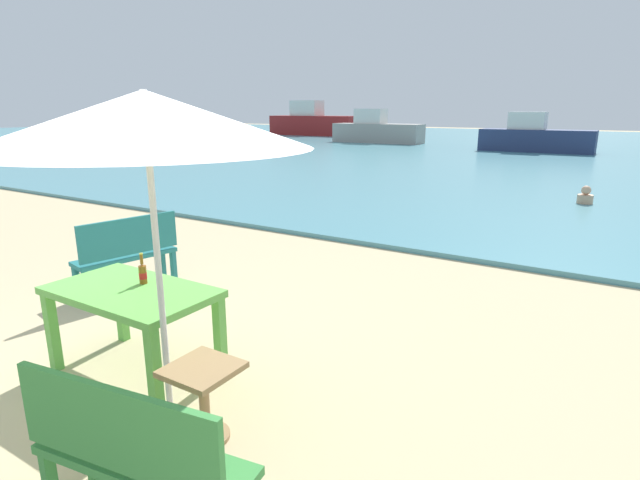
% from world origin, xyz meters
% --- Properties ---
extents(ground_plane, '(120.00, 120.00, 0.00)m').
position_xyz_m(ground_plane, '(0.00, 0.00, 0.00)').
color(ground_plane, '#C6B287').
extents(sea_water, '(120.00, 50.00, 0.08)m').
position_xyz_m(sea_water, '(0.00, 30.00, 0.04)').
color(sea_water, teal).
rests_on(sea_water, ground_plane).
extents(picnic_table_green, '(1.40, 0.80, 0.76)m').
position_xyz_m(picnic_table_green, '(-0.33, 0.33, 0.65)').
color(picnic_table_green, '#60B24C').
rests_on(picnic_table_green, ground_plane).
extents(beer_bottle_amber, '(0.07, 0.07, 0.26)m').
position_xyz_m(beer_bottle_amber, '(-0.34, 0.47, 0.85)').
color(beer_bottle_amber, brown).
rests_on(beer_bottle_amber, picnic_table_green).
extents(patio_umbrella, '(2.10, 2.10, 2.30)m').
position_xyz_m(patio_umbrella, '(0.42, 0.02, 2.12)').
color(patio_umbrella, silver).
rests_on(patio_umbrella, ground_plane).
extents(side_table_wood, '(0.44, 0.44, 0.54)m').
position_xyz_m(side_table_wood, '(0.80, -0.01, 0.35)').
color(side_table_wood, '#9E7A51').
rests_on(side_table_wood, ground_plane).
extents(bench_teal_center, '(0.60, 1.25, 0.95)m').
position_xyz_m(bench_teal_center, '(-1.99, 1.56, 0.54)').
color(bench_teal_center, '#237275').
rests_on(bench_teal_center, ground_plane).
extents(bench_green_left, '(1.24, 0.53, 0.95)m').
position_xyz_m(bench_green_left, '(1.13, -0.81, 0.54)').
color(bench_green_left, '#3D8C42').
rests_on(bench_green_left, ground_plane).
extents(swimmer_person, '(0.34, 0.34, 0.41)m').
position_xyz_m(swimmer_person, '(2.20, 10.74, 0.24)').
color(swimmer_person, tan).
rests_on(swimmer_person, sea_water).
extents(boat_ferry, '(7.68, 2.10, 2.79)m').
position_xyz_m(boat_ferry, '(-20.01, 33.65, 1.08)').
color(boat_ferry, maroon).
rests_on(boat_ferry, sea_water).
extents(boat_fishing_trawler, '(5.86, 1.60, 2.13)m').
position_xyz_m(boat_fishing_trawler, '(-11.32, 27.76, 0.85)').
color(boat_fishing_trawler, gray).
rests_on(boat_fishing_trawler, sea_water).
extents(boat_barge, '(5.42, 1.48, 1.97)m').
position_xyz_m(boat_barge, '(-1.39, 25.51, 0.79)').
color(boat_barge, navy).
rests_on(boat_barge, sea_water).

